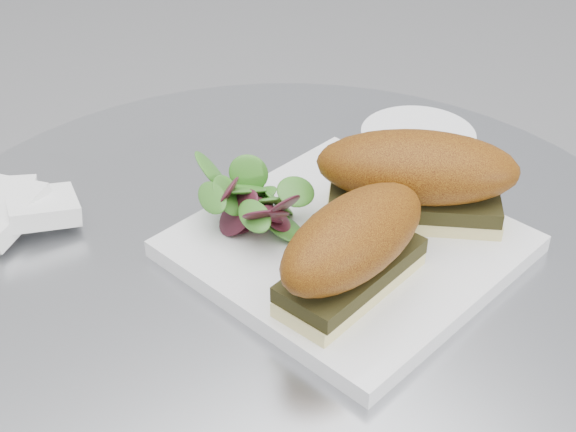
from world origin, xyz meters
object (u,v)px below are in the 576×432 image
at_px(sandwich_left, 353,247).
at_px(saucer, 418,137).
at_px(sandwich_right, 416,176).
at_px(plate, 348,246).

bearing_deg(sandwich_left, saucer, 22.45).
relative_size(sandwich_left, saucer, 1.34).
bearing_deg(sandwich_left, sandwich_right, 9.80).
xyz_separation_m(plate, saucer, (0.18, 0.11, -0.00)).
bearing_deg(plate, sandwich_right, -3.88).
bearing_deg(sandwich_right, saucer, 86.52).
relative_size(sandwich_right, saucer, 1.51).
height_order(sandwich_left, sandwich_right, same).
bearing_deg(sandwich_left, plate, 39.26).
distance_m(plate, sandwich_right, 0.08).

